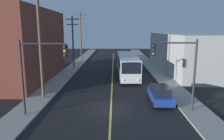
# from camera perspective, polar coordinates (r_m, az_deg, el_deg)

# --- Properties ---
(ground_plane) EXTENTS (120.00, 120.00, 0.00)m
(ground_plane) POSITION_cam_1_polar(r_m,az_deg,el_deg) (18.98, -0.29, -10.50)
(ground_plane) COLOR black
(sidewalk_left) EXTENTS (2.50, 90.00, 0.15)m
(sidewalk_left) POSITION_cam_1_polar(r_m,az_deg,el_deg) (29.49, -14.20, -2.90)
(sidewalk_left) COLOR gray
(sidewalk_left) RESTS_ON ground
(sidewalk_right) EXTENTS (2.50, 90.00, 0.15)m
(sidewalk_right) POSITION_cam_1_polar(r_m,az_deg,el_deg) (29.34, 14.37, -2.98)
(sidewalk_right) COLOR gray
(sidewalk_right) RESTS_ON ground
(lane_stripe_center) EXTENTS (0.16, 60.00, 0.01)m
(lane_stripe_center) POSITION_cam_1_polar(r_m,az_deg,el_deg) (33.40, 0.14, -1.09)
(lane_stripe_center) COLOR #D8CC4C
(lane_stripe_center) RESTS_ON ground
(building_left_brick) EXTENTS (10.00, 16.85, 9.60)m
(building_left_brick) POSITION_cam_1_polar(r_m,az_deg,el_deg) (31.91, -25.09, 6.03)
(building_left_brick) COLOR brown
(building_left_brick) RESTS_ON ground
(building_right_warehouse) EXTENTS (12.00, 23.87, 6.22)m
(building_right_warehouse) POSITION_cam_1_polar(r_m,az_deg,el_deg) (39.72, 21.68, 4.58)
(building_right_warehouse) COLOR #B2B2A8
(building_right_warehouse) RESTS_ON ground
(city_bus) EXTENTS (2.80, 12.20, 3.20)m
(city_bus) POSITION_cam_1_polar(r_m,az_deg,el_deg) (31.40, 4.13, 1.48)
(city_bus) COLOR silver
(city_bus) RESTS_ON ground
(parked_car_blue) EXTENTS (1.87, 4.42, 1.62)m
(parked_car_blue) POSITION_cam_1_polar(r_m,az_deg,el_deg) (20.86, 12.84, -6.34)
(parked_car_blue) COLOR navy
(parked_car_blue) RESTS_ON ground
(utility_pole_near) EXTENTS (2.40, 0.28, 11.92)m
(utility_pole_near) POSITION_cam_1_polar(r_m,az_deg,el_deg) (21.59, -18.95, 9.56)
(utility_pole_near) COLOR brown
(utility_pole_near) RESTS_ON sidewalk_left
(utility_pole_mid) EXTENTS (2.40, 0.28, 9.15)m
(utility_pole_mid) POSITION_cam_1_polar(r_m,az_deg,el_deg) (38.86, -10.48, 8.15)
(utility_pole_mid) COLOR brown
(utility_pole_mid) RESTS_ON sidewalk_left
(utility_pole_far) EXTENTS (2.40, 0.28, 10.63)m
(utility_pole_far) POSITION_cam_1_polar(r_m,az_deg,el_deg) (49.13, -8.41, 9.63)
(utility_pole_far) COLOR brown
(utility_pole_far) RESTS_ON sidewalk_left
(traffic_signal_left_corner) EXTENTS (3.75, 0.48, 6.00)m
(traffic_signal_left_corner) POSITION_cam_1_polar(r_m,az_deg,el_deg) (17.29, -18.63, 1.62)
(traffic_signal_left_corner) COLOR #2D2D33
(traffic_signal_left_corner) RESTS_ON sidewalk_left
(traffic_signal_right_corner) EXTENTS (3.75, 0.48, 6.00)m
(traffic_signal_right_corner) POSITION_cam_1_polar(r_m,az_deg,el_deg) (18.16, 17.02, 2.12)
(traffic_signal_right_corner) COLOR #2D2D33
(traffic_signal_right_corner) RESTS_ON sidewalk_right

